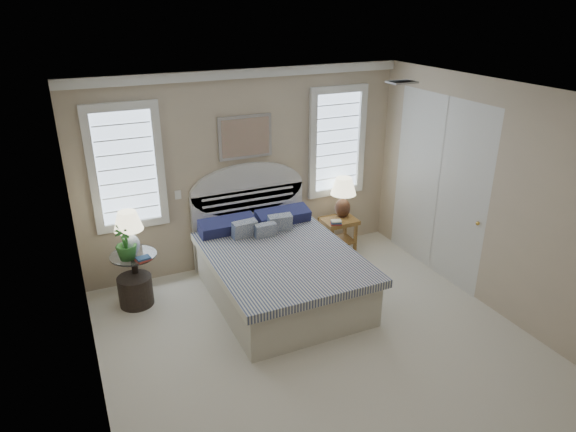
# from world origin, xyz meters

# --- Properties ---
(floor) EXTENTS (4.50, 5.00, 0.01)m
(floor) POSITION_xyz_m (0.00, 0.00, 0.00)
(floor) COLOR beige
(floor) RESTS_ON ground
(ceiling) EXTENTS (4.50, 5.00, 0.01)m
(ceiling) POSITION_xyz_m (0.00, 0.00, 2.70)
(ceiling) COLOR white
(ceiling) RESTS_ON wall_back
(wall_back) EXTENTS (4.50, 0.02, 2.70)m
(wall_back) POSITION_xyz_m (0.00, 2.50, 1.35)
(wall_back) COLOR #C1AC90
(wall_back) RESTS_ON floor
(wall_left) EXTENTS (0.02, 5.00, 2.70)m
(wall_left) POSITION_xyz_m (-2.25, 0.00, 1.35)
(wall_left) COLOR #C1AC90
(wall_left) RESTS_ON floor
(wall_right) EXTENTS (0.02, 5.00, 2.70)m
(wall_right) POSITION_xyz_m (2.25, 0.00, 1.35)
(wall_right) COLOR #C1AC90
(wall_right) RESTS_ON floor
(crown_molding) EXTENTS (4.50, 0.08, 0.12)m
(crown_molding) POSITION_xyz_m (0.00, 2.46, 2.64)
(crown_molding) COLOR silver
(crown_molding) RESTS_ON wall_back
(hvac_vent) EXTENTS (0.30, 0.20, 0.02)m
(hvac_vent) POSITION_xyz_m (1.20, 0.80, 2.68)
(hvac_vent) COLOR #B2B2B2
(hvac_vent) RESTS_ON ceiling
(switch_plate) EXTENTS (0.08, 0.01, 0.12)m
(switch_plate) POSITION_xyz_m (-0.95, 2.48, 1.15)
(switch_plate) COLOR silver
(switch_plate) RESTS_ON wall_back
(window_left) EXTENTS (0.90, 0.06, 1.60)m
(window_left) POSITION_xyz_m (-1.55, 2.48, 1.60)
(window_left) COLOR silver
(window_left) RESTS_ON wall_back
(window_right) EXTENTS (0.90, 0.06, 1.60)m
(window_right) POSITION_xyz_m (1.40, 2.48, 1.60)
(window_right) COLOR silver
(window_right) RESTS_ON wall_back
(painting) EXTENTS (0.74, 0.04, 0.58)m
(painting) POSITION_xyz_m (0.00, 2.46, 1.82)
(painting) COLOR silver
(painting) RESTS_ON wall_back
(closet_door) EXTENTS (0.02, 1.80, 2.40)m
(closet_door) POSITION_xyz_m (2.23, 1.20, 1.20)
(closet_door) COLOR silver
(closet_door) RESTS_ON floor
(bed) EXTENTS (1.72, 2.28, 1.47)m
(bed) POSITION_xyz_m (0.00, 1.46, 0.39)
(bed) COLOR beige
(bed) RESTS_ON floor
(side_table_left) EXTENTS (0.56, 0.56, 0.63)m
(side_table_left) POSITION_xyz_m (-1.65, 2.05, 0.39)
(side_table_left) COLOR black
(side_table_left) RESTS_ON floor
(nightstand_right) EXTENTS (0.50, 0.40, 0.53)m
(nightstand_right) POSITION_xyz_m (1.30, 2.15, 0.39)
(nightstand_right) COLOR olive
(nightstand_right) RESTS_ON floor
(floor_pot) EXTENTS (0.45, 0.45, 0.38)m
(floor_pot) POSITION_xyz_m (-1.69, 1.94, 0.19)
(floor_pot) COLOR black
(floor_pot) RESTS_ON floor
(lamp_left) EXTENTS (0.44, 0.44, 0.57)m
(lamp_left) POSITION_xyz_m (-1.66, 2.07, 0.98)
(lamp_left) COLOR white
(lamp_left) RESTS_ON side_table_left
(lamp_right) EXTENTS (0.47, 0.47, 0.61)m
(lamp_right) POSITION_xyz_m (1.39, 2.22, 0.90)
(lamp_right) COLOR black
(lamp_right) RESTS_ON nightstand_right
(potted_plant) EXTENTS (0.27, 0.27, 0.44)m
(potted_plant) POSITION_xyz_m (-1.72, 1.96, 0.85)
(potted_plant) COLOR #286629
(potted_plant) RESTS_ON side_table_left
(books_left) EXTENTS (0.20, 0.17, 0.05)m
(books_left) POSITION_xyz_m (-1.56, 1.84, 0.65)
(books_left) COLOR #9B3126
(books_left) RESTS_ON side_table_left
(books_right) EXTENTS (0.18, 0.16, 0.06)m
(books_right) POSITION_xyz_m (1.16, 2.00, 0.56)
(books_right) COLOR #9B3126
(books_right) RESTS_ON nightstand_right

